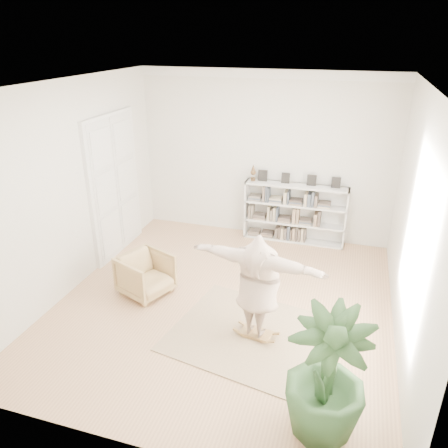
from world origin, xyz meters
name	(u,v)px	position (x,y,z in m)	size (l,w,h in m)	color
floor	(224,303)	(0.00, 0.00, 0.00)	(6.00, 6.00, 0.00)	tan
room_shell	(267,73)	(0.00, 2.94, 3.51)	(6.00, 6.00, 6.00)	silver
doors	(115,187)	(-2.70, 1.30, 1.40)	(0.09, 1.78, 2.92)	white
bookshelf	(294,214)	(0.74, 2.82, 0.64)	(2.20, 0.35, 1.64)	silver
armchair	(146,275)	(-1.41, -0.09, 0.37)	(0.79, 0.81, 0.74)	tan
rug	(256,336)	(0.73, -0.72, 0.01)	(2.50, 2.00, 0.02)	tan
rocker_board	(256,333)	(0.73, -0.72, 0.06)	(0.51, 0.36, 0.10)	olive
person	(258,284)	(0.73, -0.72, 0.94)	(2.02, 0.55, 1.65)	tan
houseplant	(326,376)	(1.83, -2.18, 0.82)	(0.92, 0.92, 1.64)	#284924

